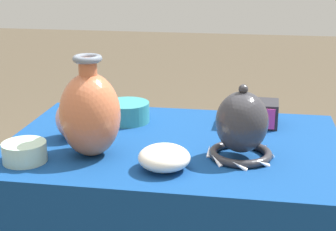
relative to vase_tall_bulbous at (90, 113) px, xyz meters
name	(u,v)px	position (x,y,z in m)	size (l,w,h in m)	color
display_table	(173,171)	(0.21, 0.12, -0.21)	(0.98, 0.67, 0.73)	#38383D
vase_tall_bulbous	(90,113)	(0.00, 0.00, 0.00)	(0.16, 0.16, 0.28)	#BC6642
vase_dome_bell	(242,127)	(0.40, 0.05, -0.03)	(0.18, 0.18, 0.21)	#2D2D33
mosaic_tile_box	(253,113)	(0.43, 0.33, -0.08)	(0.16, 0.12, 0.08)	#232328
pot_squat_teal	(127,112)	(0.03, 0.30, -0.09)	(0.15, 0.15, 0.07)	teal
pot_squat_celadon	(25,152)	(-0.16, -0.08, -0.09)	(0.12, 0.12, 0.05)	#A8CCB7
bowl_shallow_ochre	(87,103)	(-0.13, 0.37, -0.08)	(0.11, 0.11, 0.07)	gold
bowl_shallow_ivory	(164,158)	(0.21, -0.07, -0.09)	(0.13, 0.13, 0.06)	white
jar_round_rose	(72,119)	(-0.10, 0.12, -0.06)	(0.10, 0.10, 0.13)	#D19399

